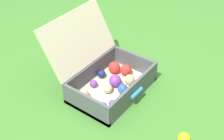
# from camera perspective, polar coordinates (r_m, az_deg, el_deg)

# --- Properties ---
(ground_plane) EXTENTS (16.00, 16.00, 0.00)m
(ground_plane) POSITION_cam_1_polar(r_m,az_deg,el_deg) (1.91, -1.50, -5.62)
(ground_plane) COLOR #3D7A2D
(open_suitcase) EXTENTS (0.52, 0.54, 0.45)m
(open_suitcase) POSITION_cam_1_polar(r_m,az_deg,el_deg) (1.93, -1.34, -0.78)
(open_suitcase) COLOR beige
(open_suitcase) RESTS_ON ground
(stray_ball_on_grass) EXTENTS (0.07, 0.07, 0.07)m
(stray_ball_on_grass) POSITION_cam_1_polar(r_m,az_deg,el_deg) (1.70, 13.18, -12.21)
(stray_ball_on_grass) COLOR yellow
(stray_ball_on_grass) RESTS_ON ground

